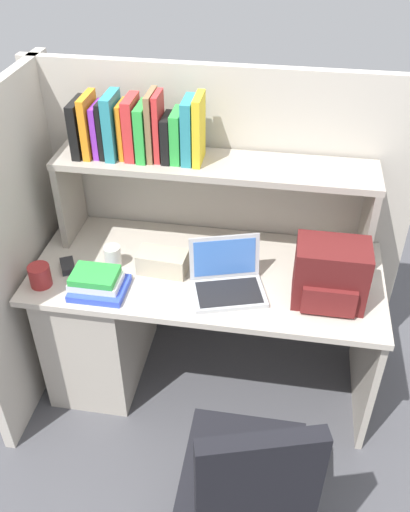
{
  "coord_description": "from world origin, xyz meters",
  "views": [
    {
      "loc": [
        0.32,
        -1.97,
        2.31
      ],
      "look_at": [
        0.0,
        -0.05,
        0.85
      ],
      "focal_mm": 38.98,
      "sensor_mm": 36.0,
      "label": 1
    }
  ],
  "objects_px": {
    "backpack": "(330,275)",
    "office_chair": "(246,494)",
    "laptop": "(227,280)",
    "computer_mouse": "(68,266)",
    "tissue_box": "(163,262)",
    "paper_cup": "(113,256)",
    "snack_canister": "(40,276)"
  },
  "relations": [
    {
      "from": "backpack",
      "to": "office_chair",
      "type": "relative_size",
      "value": 0.32
    },
    {
      "from": "laptop",
      "to": "office_chair",
      "type": "height_order",
      "value": "laptop"
    },
    {
      "from": "computer_mouse",
      "to": "paper_cup",
      "type": "relative_size",
      "value": 1.02
    },
    {
      "from": "snack_canister",
      "to": "backpack",
      "type": "bearing_deg",
      "value": 4.65
    },
    {
      "from": "computer_mouse",
      "to": "tissue_box",
      "type": "height_order",
      "value": "tissue_box"
    },
    {
      "from": "laptop",
      "to": "paper_cup",
      "type": "distance_m",
      "value": 0.55
    },
    {
      "from": "paper_cup",
      "to": "snack_canister",
      "type": "xyz_separation_m",
      "value": [
        -0.27,
        -0.19,
        -0.0
      ]
    },
    {
      "from": "computer_mouse",
      "to": "paper_cup",
      "type": "distance_m",
      "value": 0.21
    },
    {
      "from": "backpack",
      "to": "paper_cup",
      "type": "relative_size",
      "value": 2.96
    },
    {
      "from": "backpack",
      "to": "laptop",
      "type": "bearing_deg",
      "value": 179.29
    },
    {
      "from": "snack_canister",
      "to": "office_chair",
      "type": "relative_size",
      "value": 0.11
    },
    {
      "from": "snack_canister",
      "to": "computer_mouse",
      "type": "bearing_deg",
      "value": 59.78
    },
    {
      "from": "snack_canister",
      "to": "paper_cup",
      "type": "bearing_deg",
      "value": 34.46
    },
    {
      "from": "laptop",
      "to": "tissue_box",
      "type": "xyz_separation_m",
      "value": [
        -0.3,
        0.08,
        -0.0
      ]
    },
    {
      "from": "computer_mouse",
      "to": "snack_canister",
      "type": "distance_m",
      "value": 0.15
    },
    {
      "from": "snack_canister",
      "to": "office_chair",
      "type": "xyz_separation_m",
      "value": [
        0.99,
        -0.64,
        -0.39
      ]
    },
    {
      "from": "office_chair",
      "to": "laptop",
      "type": "bearing_deg",
      "value": -93.32
    },
    {
      "from": "laptop",
      "to": "office_chair",
      "type": "bearing_deg",
      "value": -76.68
    },
    {
      "from": "laptop",
      "to": "office_chair",
      "type": "distance_m",
      "value": 0.86
    },
    {
      "from": "laptop",
      "to": "tissue_box",
      "type": "distance_m",
      "value": 0.31
    },
    {
      "from": "computer_mouse",
      "to": "tissue_box",
      "type": "xyz_separation_m",
      "value": [
        0.44,
        0.06,
        0.03
      ]
    },
    {
      "from": "laptop",
      "to": "paper_cup",
      "type": "relative_size",
      "value": 3.64
    },
    {
      "from": "backpack",
      "to": "computer_mouse",
      "type": "bearing_deg",
      "value": 178.7
    },
    {
      "from": "backpack",
      "to": "snack_canister",
      "type": "height_order",
      "value": "backpack"
    },
    {
      "from": "computer_mouse",
      "to": "office_chair",
      "type": "relative_size",
      "value": 0.11
    },
    {
      "from": "laptop",
      "to": "snack_canister",
      "type": "relative_size",
      "value": 3.69
    },
    {
      "from": "backpack",
      "to": "paper_cup",
      "type": "bearing_deg",
      "value": 174.9
    },
    {
      "from": "laptop",
      "to": "computer_mouse",
      "type": "height_order",
      "value": "laptop"
    },
    {
      "from": "backpack",
      "to": "snack_canister",
      "type": "xyz_separation_m",
      "value": [
        -1.25,
        -0.1,
        -0.09
      ]
    },
    {
      "from": "computer_mouse",
      "to": "tissue_box",
      "type": "relative_size",
      "value": 0.47
    },
    {
      "from": "backpack",
      "to": "paper_cup",
      "type": "height_order",
      "value": "backpack"
    },
    {
      "from": "tissue_box",
      "to": "paper_cup",
      "type": "bearing_deg",
      "value": -177.0
    }
  ]
}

